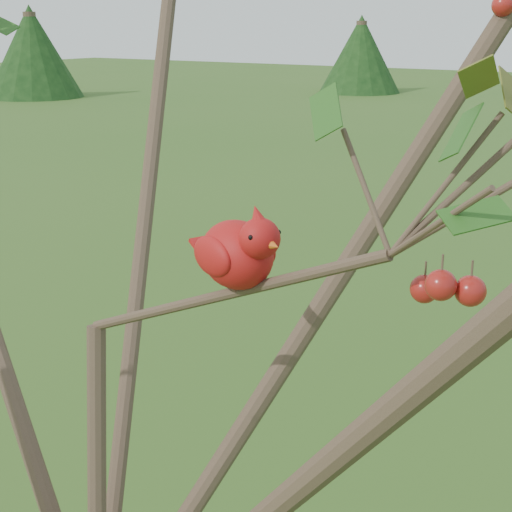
% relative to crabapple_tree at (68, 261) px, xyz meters
% --- Properties ---
extents(crabapple_tree, '(2.35, 2.05, 2.95)m').
position_rel_crabapple_tree_xyz_m(crabapple_tree, '(0.00, 0.00, 0.00)').
color(crabapple_tree, '#3C2B20').
rests_on(crabapple_tree, ground).
extents(cardinal, '(0.21, 0.14, 0.15)m').
position_rel_crabapple_tree_xyz_m(cardinal, '(0.27, 0.09, 0.04)').
color(cardinal, red).
rests_on(cardinal, ground).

